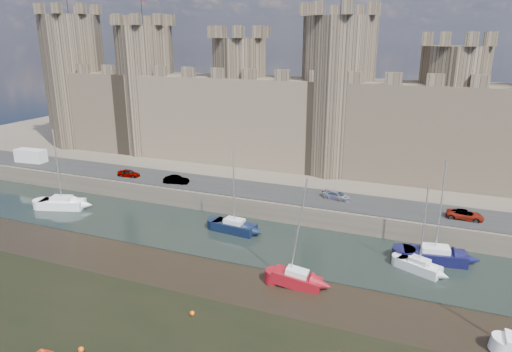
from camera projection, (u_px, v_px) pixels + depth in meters
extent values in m
cube|color=black|center=(267.00, 242.00, 52.33)|extent=(160.00, 12.00, 0.08)
cube|color=#4C443A|center=(336.00, 158.00, 83.91)|extent=(160.00, 60.00, 2.50)
cube|color=black|center=(294.00, 195.00, 60.47)|extent=(160.00, 7.00, 0.10)
cube|color=#42382B|center=(322.00, 125.00, 70.86)|extent=(100.00, 9.00, 14.00)
cylinder|color=#42382B|center=(76.00, 82.00, 86.57)|extent=(11.00, 11.00, 24.00)
cylinder|color=black|center=(67.00, 0.00, 82.34)|extent=(0.10, 0.10, 5.00)
cylinder|color=#42382B|center=(147.00, 91.00, 81.14)|extent=(10.00, 10.00, 22.00)
cylinder|color=black|center=(142.00, 10.00, 77.20)|extent=(0.10, 0.10, 5.00)
cylinder|color=#42382B|center=(240.00, 101.00, 74.99)|extent=(9.00, 9.00, 20.00)
cylinder|color=#42382B|center=(336.00, 97.00, 68.83)|extent=(11.00, 11.00, 23.00)
cylinder|color=#42382B|center=(449.00, 116.00, 63.69)|extent=(9.00, 9.00, 19.00)
imported|color=gray|center=(129.00, 173.00, 68.29)|extent=(3.51, 1.65, 1.16)
imported|color=gray|center=(176.00, 180.00, 65.14)|extent=(3.77, 1.96, 1.18)
imported|color=gray|center=(337.00, 196.00, 58.84)|extent=(3.87, 2.12, 1.06)
imported|color=gray|center=(465.00, 215.00, 52.36)|extent=(4.11, 2.00, 1.13)
cube|color=silver|center=(31.00, 156.00, 76.11)|extent=(5.27, 2.48, 2.23)
cube|color=white|center=(62.00, 204.00, 62.50)|extent=(6.30, 3.96, 1.20)
cube|color=silver|center=(62.00, 198.00, 62.25)|extent=(2.98, 2.32, 0.54)
cylinder|color=silver|center=(57.00, 166.00, 60.90)|extent=(0.14, 0.14, 9.80)
cube|color=black|center=(234.00, 227.00, 54.91)|extent=(5.46, 2.56, 1.15)
cube|color=silver|center=(234.00, 221.00, 54.66)|extent=(2.48, 1.66, 0.52)
cylinder|color=silver|center=(234.00, 186.00, 53.36)|extent=(0.14, 0.14, 9.44)
cube|color=silver|center=(419.00, 267.00, 45.61)|extent=(4.55, 3.23, 1.00)
cube|color=silver|center=(420.00, 260.00, 45.40)|extent=(2.19, 1.82, 0.45)
cylinder|color=silver|center=(424.00, 225.00, 44.28)|extent=(0.14, 0.14, 8.16)
cube|color=black|center=(435.00, 256.00, 47.64)|extent=(6.53, 3.38, 1.19)
cube|color=silver|center=(435.00, 249.00, 47.39)|extent=(3.00, 2.11, 0.54)
cylinder|color=silver|center=(441.00, 207.00, 46.05)|extent=(0.14, 0.14, 9.74)
cube|color=maroon|center=(297.00, 280.00, 43.12)|extent=(4.68, 1.97, 1.17)
cube|color=silver|center=(297.00, 272.00, 42.88)|extent=(2.10, 1.33, 0.53)
cylinder|color=silver|center=(298.00, 228.00, 41.55)|extent=(0.14, 0.14, 9.61)
sphere|color=#E24F0A|center=(192.00, 313.00, 38.60)|extent=(0.43, 0.43, 0.43)
sphere|color=#E14F0A|center=(81.00, 349.00, 34.12)|extent=(0.44, 0.44, 0.44)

